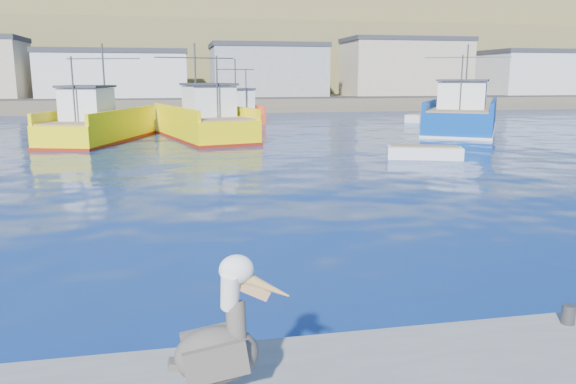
{
  "coord_description": "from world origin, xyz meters",
  "views": [
    {
      "loc": [
        -2.77,
        -10.37,
        4.19
      ],
      "look_at": [
        -0.03,
        3.18,
        1.36
      ],
      "focal_mm": 35.0,
      "sensor_mm": 36.0,
      "label": 1
    }
  ],
  "objects_px": {
    "trawler_yellow_a": "(98,126)",
    "trawler_blue": "(463,116)",
    "boat_orange": "(239,112)",
    "skiff_mid": "(424,154)",
    "trawler_yellow_b": "(203,123)",
    "pelican": "(221,342)",
    "skiff_far": "(423,118)"
  },
  "relations": [
    {
      "from": "boat_orange",
      "to": "skiff_mid",
      "type": "bearing_deg",
      "value": -75.66
    },
    {
      "from": "trawler_blue",
      "to": "skiff_mid",
      "type": "relative_size",
      "value": 3.55
    },
    {
      "from": "trawler_blue",
      "to": "skiff_mid",
      "type": "bearing_deg",
      "value": -124.8
    },
    {
      "from": "skiff_mid",
      "to": "pelican",
      "type": "distance_m",
      "value": 24.68
    },
    {
      "from": "boat_orange",
      "to": "pelican",
      "type": "distance_m",
      "value": 47.92
    },
    {
      "from": "skiff_far",
      "to": "trawler_yellow_a",
      "type": "bearing_deg",
      "value": -157.7
    },
    {
      "from": "trawler_yellow_a",
      "to": "trawler_yellow_b",
      "type": "height_order",
      "value": "trawler_yellow_b"
    },
    {
      "from": "trawler_blue",
      "to": "trawler_yellow_a",
      "type": "bearing_deg",
      "value": -176.14
    },
    {
      "from": "trawler_blue",
      "to": "boat_orange",
      "type": "relative_size",
      "value": 1.88
    },
    {
      "from": "trawler_yellow_a",
      "to": "skiff_mid",
      "type": "xyz_separation_m",
      "value": [
        17.79,
        -11.92,
        -0.77
      ]
    },
    {
      "from": "boat_orange",
      "to": "skiff_far",
      "type": "bearing_deg",
      "value": -8.59
    },
    {
      "from": "trawler_blue",
      "to": "skiff_far",
      "type": "xyz_separation_m",
      "value": [
        1.18,
        9.86,
        -0.88
      ]
    },
    {
      "from": "skiff_mid",
      "to": "pelican",
      "type": "relative_size",
      "value": 2.3
    },
    {
      "from": "trawler_yellow_a",
      "to": "pelican",
      "type": "distance_m",
      "value": 33.68
    },
    {
      "from": "trawler_yellow_b",
      "to": "boat_orange",
      "type": "distance_m",
      "value": 14.34
    },
    {
      "from": "pelican",
      "to": "skiff_mid",
      "type": "bearing_deg",
      "value": 59.83
    },
    {
      "from": "trawler_yellow_a",
      "to": "trawler_blue",
      "type": "distance_m",
      "value": 27.42
    },
    {
      "from": "trawler_yellow_a",
      "to": "pelican",
      "type": "relative_size",
      "value": 6.69
    },
    {
      "from": "skiff_far",
      "to": "trawler_blue",
      "type": "bearing_deg",
      "value": -96.83
    },
    {
      "from": "boat_orange",
      "to": "pelican",
      "type": "height_order",
      "value": "boat_orange"
    },
    {
      "from": "boat_orange",
      "to": "skiff_far",
      "type": "distance_m",
      "value": 17.67
    },
    {
      "from": "pelican",
      "to": "trawler_yellow_b",
      "type": "bearing_deg",
      "value": 87.38
    },
    {
      "from": "trawler_yellow_a",
      "to": "skiff_mid",
      "type": "bearing_deg",
      "value": -33.82
    },
    {
      "from": "trawler_yellow_a",
      "to": "trawler_yellow_b",
      "type": "xyz_separation_m",
      "value": [
        6.94,
        0.61,
        0.05
      ]
    },
    {
      "from": "trawler_yellow_b",
      "to": "skiff_far",
      "type": "bearing_deg",
      "value": 27.19
    },
    {
      "from": "trawler_yellow_b",
      "to": "boat_orange",
      "type": "height_order",
      "value": "trawler_yellow_b"
    },
    {
      "from": "pelican",
      "to": "trawler_yellow_a",
      "type": "bearing_deg",
      "value": 99.22
    },
    {
      "from": "boat_orange",
      "to": "skiff_mid",
      "type": "relative_size",
      "value": 1.88
    },
    {
      "from": "skiff_mid",
      "to": "skiff_far",
      "type": "distance_m",
      "value": 25.95
    },
    {
      "from": "trawler_yellow_b",
      "to": "skiff_mid",
      "type": "height_order",
      "value": "trawler_yellow_b"
    },
    {
      "from": "trawler_yellow_a",
      "to": "trawler_yellow_b",
      "type": "bearing_deg",
      "value": 5.05
    },
    {
      "from": "trawler_blue",
      "to": "pelican",
      "type": "distance_m",
      "value": 41.39
    }
  ]
}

